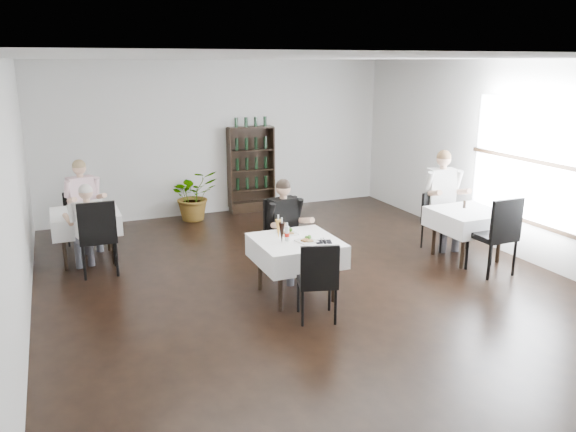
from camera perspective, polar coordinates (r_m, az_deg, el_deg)
The scene contains 24 objects.
room_shell at distance 7.10m, azimuth 3.07°, elevation 3.52°, with size 9.00×9.00×9.00m.
window_right at distance 9.15m, azimuth 23.18°, elevation 4.98°, with size 0.06×2.30×1.85m.
wine_shelf at distance 11.37m, azimuth -3.75°, elevation 4.67°, with size 0.90×0.28×1.75m.
main_table at distance 7.21m, azimuth 0.82°, elevation -3.52°, with size 1.03×1.03×0.77m.
left_table at distance 9.06m, azimuth -19.87°, elevation -0.49°, with size 0.98×0.98×0.77m.
right_table at distance 9.02m, azimuth 17.77°, elevation -0.38°, with size 0.98×0.98×0.77m.
potted_tree at distance 10.91m, azimuth -9.55°, elevation 2.11°, with size 0.88×0.76×0.98m, color #23521C.
main_chair_far at distance 7.86m, azimuth -0.33°, elevation -1.75°, with size 0.55×0.55×1.12m.
main_chair_near at distance 6.53m, azimuth 3.06°, elevation -6.21°, with size 0.55×0.56×0.97m.
left_chair_far at distance 9.71m, azimuth -20.69°, elevation -0.15°, with size 0.51×0.51×0.91m.
left_chair_near at distance 8.34m, azimuth -18.76°, elevation -1.63°, with size 0.52×0.53×1.11m.
right_chair_far at distance 9.46m, azimuth 14.72°, elevation -0.03°, with size 0.53×0.53×0.92m.
right_chair_near at distance 8.44m, azimuth 20.54°, elevation -1.43°, with size 0.52×0.53×1.15m.
diner_main at distance 7.75m, azimuth -0.21°, elevation -0.60°, with size 0.57×0.59×1.42m.
diner_left_far at distance 9.58m, azimuth -20.07°, elevation 1.74°, with size 0.61×0.64×1.46m.
diner_left_near at distance 8.49m, azimuth -19.75°, elevation -0.51°, with size 0.55×0.59×1.32m.
diner_right_far at distance 9.44m, azimuth 15.53°, elevation 2.40°, with size 0.65×0.67×1.59m.
plate_far at distance 7.38m, azimuth 0.03°, elevation -1.72°, with size 0.24×0.24×0.07m.
plate_near at distance 7.07m, azimuth 1.94°, elevation -2.49°, with size 0.27×0.27×0.07m.
pilsner_dark at distance 6.97m, azimuth -0.63°, elevation -1.72°, with size 0.08×0.08×0.33m.
pilsner_lager at distance 7.16m, azimuth -0.99°, elevation -1.32°, with size 0.07×0.07×0.32m.
coke_bottle at distance 7.08m, azimuth -0.10°, elevation -1.80°, with size 0.06×0.06×0.24m.
napkin_cutlery at distance 7.07m, azimuth 3.64°, elevation -2.61°, with size 0.23×0.21×0.02m.
pepper_mill at distance 9.10m, azimuth 17.49°, elevation 1.13°, with size 0.05×0.05×0.11m, color black.
Camera 1 is at (-3.04, -6.24, 2.96)m, focal length 35.00 mm.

